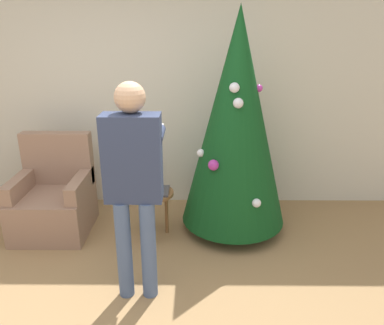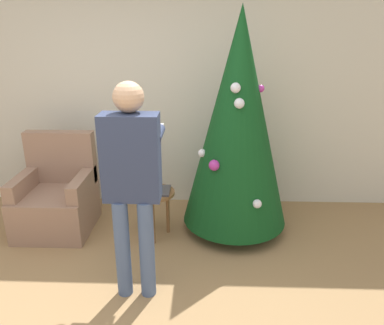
% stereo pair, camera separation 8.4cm
% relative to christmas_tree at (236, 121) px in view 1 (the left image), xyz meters
% --- Properties ---
extents(wall_back, '(8.00, 0.06, 2.70)m').
position_rel_christmas_tree_xyz_m(wall_back, '(-1.10, 0.71, 0.16)').
color(wall_back, beige).
rests_on(wall_back, ground_plane).
extents(christmas_tree, '(1.07, 1.07, 2.26)m').
position_rel_christmas_tree_xyz_m(christmas_tree, '(0.00, 0.00, 0.00)').
color(christmas_tree, brown).
rests_on(christmas_tree, ground_plane).
extents(armchair, '(0.74, 0.74, 1.01)m').
position_rel_christmas_tree_xyz_m(armchair, '(-1.89, -0.03, -0.85)').
color(armchair, '#93705B').
rests_on(armchair, ground_plane).
extents(person_standing, '(0.44, 0.57, 1.71)m').
position_rel_christmas_tree_xyz_m(person_standing, '(-0.86, -1.03, -0.16)').
color(person_standing, '#475B84').
rests_on(person_standing, ground_plane).
extents(side_stool, '(0.41, 0.41, 0.50)m').
position_rel_christmas_tree_xyz_m(side_stool, '(-0.82, -0.18, -0.77)').
color(side_stool, brown).
rests_on(side_stool, ground_plane).
extents(laptop, '(0.32, 0.26, 0.02)m').
position_rel_christmas_tree_xyz_m(laptop, '(-0.82, -0.18, -0.67)').
color(laptop, '#38383D').
rests_on(laptop, side_stool).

